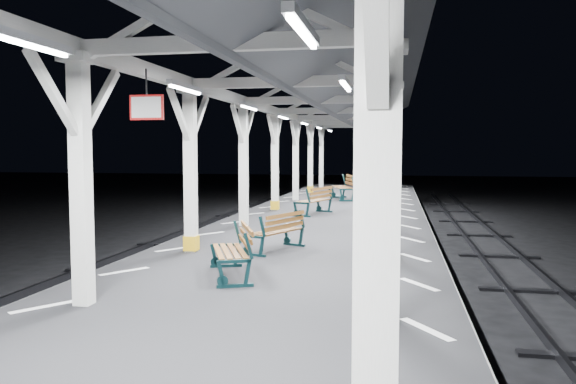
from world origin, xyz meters
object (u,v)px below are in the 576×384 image
(bench_far, at_px, (316,200))
(bench_extra, at_px, (345,186))
(bench_near, at_px, (235,249))
(bench_mid, at_px, (279,231))

(bench_far, xyz_separation_m, bench_extra, (0.43, 5.69, 0.07))
(bench_far, bearing_deg, bench_near, -71.65)
(bench_mid, distance_m, bench_far, 6.63)
(bench_near, height_order, bench_extra, bench_extra)
(bench_near, height_order, bench_mid, bench_near)
(bench_far, height_order, bench_extra, bench_extra)
(bench_near, xyz_separation_m, bench_far, (0.04, 9.02, 0.03))
(bench_mid, bearing_deg, bench_extra, 111.54)
(bench_mid, xyz_separation_m, bench_extra, (0.26, 12.31, 0.12))
(bench_mid, height_order, bench_extra, bench_extra)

